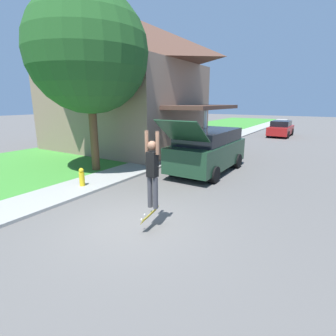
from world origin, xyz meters
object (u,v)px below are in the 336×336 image
(suv_parked, at_px, (208,150))
(skateboard, at_px, (150,214))
(skateboarder, at_px, (152,169))
(lawn_tree_near, at_px, (88,53))
(fire_hydrant, at_px, (82,177))
(car_down_street, at_px, (281,129))

(suv_parked, height_order, skateboard, suv_parked)
(skateboarder, distance_m, skateboard, 1.19)
(lawn_tree_near, bearing_deg, fire_hydrant, -54.41)
(skateboard, bearing_deg, skateboarder, 70.88)
(skateboard, bearing_deg, lawn_tree_near, 149.26)
(lawn_tree_near, height_order, suv_parked, lawn_tree_near)
(lawn_tree_near, xyz_separation_m, car_down_street, (5.02, 18.18, -4.48))
(suv_parked, distance_m, skateboarder, 6.00)
(car_down_street, bearing_deg, skateboard, -88.69)
(lawn_tree_near, xyz_separation_m, skateboard, (5.51, -3.28, -4.81))
(fire_hydrant, bearing_deg, skateboarder, -15.56)
(car_down_street, relative_size, skateboarder, 2.17)
(lawn_tree_near, xyz_separation_m, fire_hydrant, (1.46, -2.05, -4.76))
(skateboarder, bearing_deg, fire_hydrant, 164.44)
(car_down_street, bearing_deg, skateboarder, -88.59)
(suv_parked, height_order, skateboarder, suv_parked)
(suv_parked, bearing_deg, skateboard, -80.03)
(lawn_tree_near, distance_m, suv_parked, 6.66)
(lawn_tree_near, height_order, skateboarder, lawn_tree_near)
(suv_parked, relative_size, car_down_street, 1.26)
(lawn_tree_near, bearing_deg, suv_parked, 31.15)
(lawn_tree_near, bearing_deg, car_down_street, 74.56)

